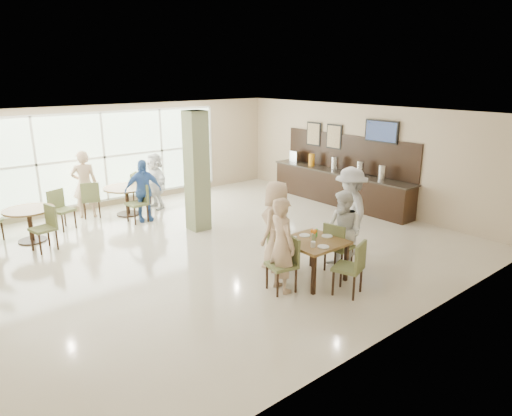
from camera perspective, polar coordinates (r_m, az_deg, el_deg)
ground at (r=9.94m, az=-5.33°, el=-4.79°), size 10.00×10.00×0.00m
room_shell at (r=9.46m, az=-5.60°, el=4.87°), size 10.00×10.00×10.00m
window_bank at (r=13.20m, az=-18.44°, el=6.06°), size 7.00×0.04×7.00m
column at (r=10.72m, az=-7.41°, el=4.53°), size 0.45×0.45×2.80m
main_table at (r=8.19m, az=7.19°, el=-4.62°), size 0.99×0.99×0.75m
round_table_left at (r=11.20m, az=-26.48°, el=-0.99°), size 1.07×1.07×0.75m
round_table_right at (r=12.43m, az=-15.86°, el=1.84°), size 1.18×1.18×0.75m
chairs_main_table at (r=8.24m, az=7.09°, el=-5.89°), size 1.93×2.00×0.95m
chairs_table_left at (r=11.25m, az=-26.19°, el=-1.37°), size 2.16×1.77×0.95m
chairs_table_right at (r=12.48m, az=-16.23°, el=1.32°), size 2.09×1.84×0.95m
tabletop_clutter at (r=8.15m, az=7.17°, el=-3.61°), size 0.79×0.81×0.21m
buffet_counter at (r=13.19m, az=10.38°, el=2.86°), size 0.64×4.70×1.95m
wall_tv at (r=12.44m, az=15.41°, el=9.22°), size 0.06×1.00×0.58m
framed_art_a at (r=13.46m, az=9.73°, el=8.78°), size 0.05×0.55×0.70m
framed_art_b at (r=13.99m, az=7.23°, el=9.17°), size 0.05×0.55×0.70m
teen_left at (r=7.70m, az=3.27°, el=-4.60°), size 0.47×0.65×1.65m
teen_far at (r=8.64m, az=2.58°, el=-2.09°), size 0.93×0.73×1.68m
teen_right at (r=8.64m, az=10.89°, el=-2.92°), size 0.62×0.78×1.54m
teen_standing at (r=9.47m, az=11.67°, el=-0.38°), size 1.20×1.34×1.81m
adult_a at (r=11.74m, az=-13.94°, el=2.13°), size 1.02×0.72×1.57m
adult_b at (r=12.82m, az=-12.50°, el=3.34°), size 0.61×1.42×1.53m
adult_standing at (r=12.46m, az=-20.64°, el=2.78°), size 0.74×0.60×1.74m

